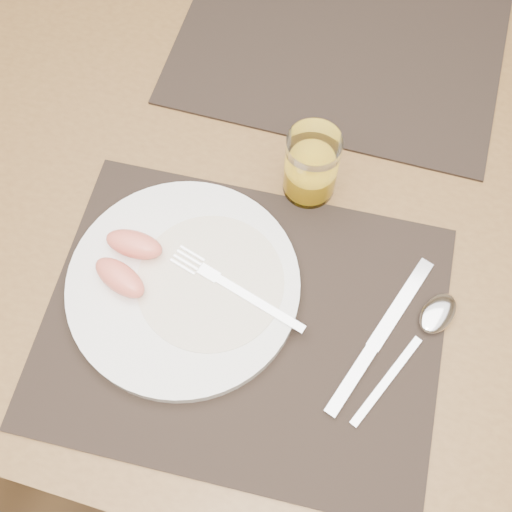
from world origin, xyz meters
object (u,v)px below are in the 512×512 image
object	(u,v)px
plate	(184,285)
spoon	(430,323)
placemat_near	(243,324)
table	(287,199)
fork	(226,284)
placemat_far	(340,42)
knife	(372,348)
juice_glass	(311,168)

from	to	relation	value
plate	spoon	distance (m)	0.29
placemat_near	plate	distance (m)	0.08
table	fork	bearing A→B (deg)	-98.12
plate	fork	distance (m)	0.05
table	placemat_near	world-z (taller)	placemat_near
fork	spoon	size ratio (longest dim) A/B	0.94
placemat_far	knife	bearing A→B (deg)	-72.21
table	placemat_near	distance (m)	0.24
placemat_far	spoon	xyz separation A→B (m)	(0.19, -0.38, 0.01)
plate	spoon	world-z (taller)	plate
fork	juice_glass	world-z (taller)	juice_glass
plate	knife	world-z (taller)	plate
plate	fork	xyz separation A→B (m)	(0.05, 0.01, 0.01)
plate	juice_glass	xyz separation A→B (m)	(0.11, 0.17, 0.04)
placemat_far	knife	xyz separation A→B (m)	(0.14, -0.43, 0.00)
table	spoon	size ratio (longest dim) A/B	7.62
placemat_far	spoon	bearing A→B (deg)	-63.01
table	juice_glass	size ratio (longest dim) A/B	14.27
table	placemat_far	bearing A→B (deg)	86.39
placemat_far	juice_glass	distance (m)	0.25
table	knife	xyz separation A→B (m)	(0.15, -0.21, 0.09)
juice_glass	placemat_far	bearing A→B (deg)	93.77
fork	spoon	world-z (taller)	fork
plate	placemat_near	bearing A→B (deg)	-16.25
placemat_far	knife	distance (m)	0.45
plate	knife	xyz separation A→B (m)	(0.23, -0.01, -0.01)
spoon	juice_glass	bearing A→B (deg)	142.28
fork	plate	bearing A→B (deg)	-166.20
juice_glass	knife	bearing A→B (deg)	-56.63
fork	knife	world-z (taller)	fork
fork	spoon	xyz separation A→B (m)	(0.23, 0.02, -0.01)
knife	juice_glass	size ratio (longest dim) A/B	2.17
table	juice_glass	bearing A→B (deg)	-37.95
knife	spoon	size ratio (longest dim) A/B	1.16
placemat_far	plate	distance (m)	0.43
fork	knife	xyz separation A→B (m)	(0.18, -0.02, -0.02)
spoon	juice_glass	world-z (taller)	juice_glass
table	fork	distance (m)	0.21
table	juice_glass	xyz separation A→B (m)	(0.03, -0.02, 0.13)
knife	fork	bearing A→B (deg)	172.95
placemat_near	fork	distance (m)	0.05
fork	knife	distance (m)	0.18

